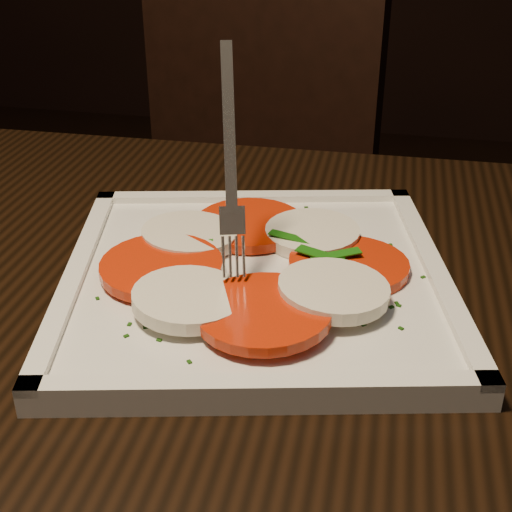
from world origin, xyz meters
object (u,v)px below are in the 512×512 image
table (110,438)px  plate (256,281)px  fork (230,156)px  chair (235,206)px

table → plate: plate is taller
fork → plate: bearing=-15.4°
plate → fork: bearing=-178.3°
fork → chair: bearing=87.0°
plate → fork: fork is taller
chair → fork: size_ratio=6.09×
chair → plate: bearing=-62.5°
table → plate: bearing=40.1°
chair → fork: bearing=-64.2°
plate → fork: size_ratio=1.91×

